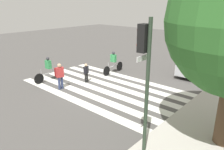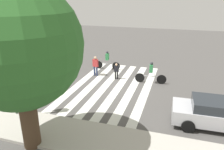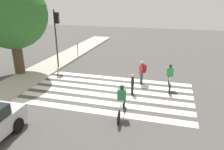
% 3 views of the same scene
% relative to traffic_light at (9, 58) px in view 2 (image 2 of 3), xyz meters
% --- Properties ---
extents(ground_plane, '(60.00, 60.00, 0.00)m').
position_rel_traffic_light_xyz_m(ground_plane, '(-3.74, -5.34, -3.24)').
color(ground_plane, '#4C4947').
extents(sidewalk_curb, '(36.00, 2.50, 0.14)m').
position_rel_traffic_light_xyz_m(sidewalk_curb, '(-3.74, 0.91, -3.17)').
color(sidewalk_curb, '#ADA89E').
rests_on(sidewalk_curb, ground_plane).
extents(crosswalk_stripes, '(5.44, 10.00, 0.01)m').
position_rel_traffic_light_xyz_m(crosswalk_stripes, '(-3.74, -5.34, -3.23)').
color(crosswalk_stripes, silver).
rests_on(crosswalk_stripes, ground_plane).
extents(traffic_light, '(0.60, 0.50, 4.62)m').
position_rel_traffic_light_xyz_m(traffic_light, '(0.00, 0.00, 0.00)').
color(traffic_light, '#283828').
rests_on(traffic_light, ground_plane).
extents(street_tree, '(4.88, 4.88, 6.87)m').
position_rel_traffic_light_xyz_m(street_tree, '(-2.39, 2.01, 1.16)').
color(street_tree, '#4C3826').
rests_on(street_tree, ground_plane).
extents(pedestrian_child_with_backpack, '(0.48, 0.44, 1.60)m').
position_rel_traffic_light_xyz_m(pedestrian_child_with_backpack, '(-1.78, -7.10, -2.30)').
color(pedestrian_child_with_backpack, navy).
rests_on(pedestrian_child_with_backpack, ground_plane).
extents(pedestrian_adult_yellow_jacket, '(0.38, 0.22, 1.28)m').
position_rel_traffic_light_xyz_m(pedestrian_adult_yellow_jacket, '(-3.63, -6.78, -2.52)').
color(pedestrian_adult_yellow_jacket, black).
rests_on(pedestrian_adult_yellow_jacket, ground_plane).
extents(cyclist_far_lane, '(2.30, 0.42, 1.65)m').
position_rel_traffic_light_xyz_m(cyclist_far_lane, '(-6.29, -6.74, -2.37)').
color(cyclist_far_lane, black).
rests_on(cyclist_far_lane, ground_plane).
extents(cyclist_near_curb, '(2.28, 0.41, 1.64)m').
position_rel_traffic_light_xyz_m(cyclist_near_curb, '(-2.19, -8.88, -2.37)').
color(cyclist_near_curb, black).
rests_on(cyclist_near_curb, ground_plane).
extents(car_parked_far_curb, '(4.12, 2.00, 1.45)m').
position_rel_traffic_light_xyz_m(car_parked_far_curb, '(-10.09, -1.93, -2.49)').
color(car_parked_far_curb, '#B7B7BC').
rests_on(car_parked_far_curb, ground_plane).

